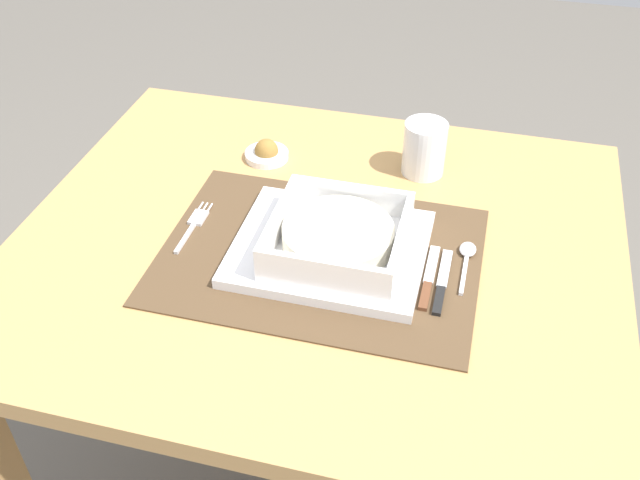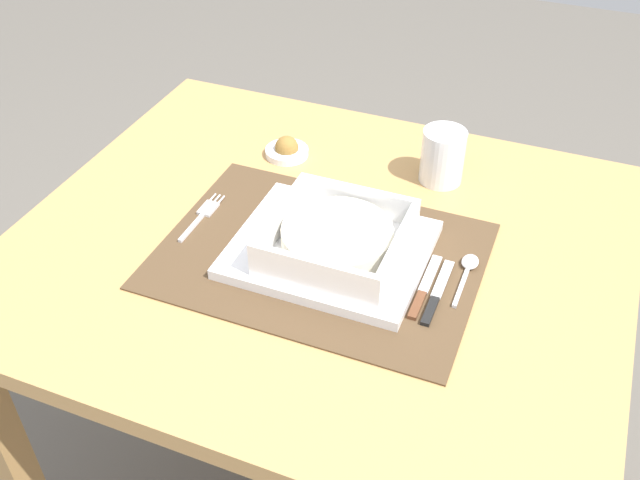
{
  "view_description": "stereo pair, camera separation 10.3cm",
  "coord_description": "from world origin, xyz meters",
  "px_view_note": "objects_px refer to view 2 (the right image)",
  "views": [
    {
      "loc": [
        0.21,
        -0.81,
        1.38
      ],
      "look_at": [
        0.01,
        -0.04,
        0.73
      ],
      "focal_mm": 40.83,
      "sensor_mm": 36.0,
      "label": 1
    },
    {
      "loc": [
        0.31,
        -0.78,
        1.38
      ],
      "look_at": [
        0.01,
        -0.04,
        0.73
      ],
      "focal_mm": 40.83,
      "sensor_mm": 36.0,
      "label": 2
    }
  ],
  "objects_px": {
    "dining_table": "(320,290)",
    "condiment_saucer": "(287,150)",
    "bread_knife": "(423,290)",
    "fork": "(204,214)",
    "spoon": "(468,267)",
    "butter_knife": "(436,296)",
    "porridge_bowl": "(337,240)",
    "drinking_glass": "(442,159)"
  },
  "relations": [
    {
      "from": "dining_table",
      "to": "condiment_saucer",
      "type": "bearing_deg",
      "value": 125.78
    },
    {
      "from": "dining_table",
      "to": "bread_knife",
      "type": "bearing_deg",
      "value": -17.83
    },
    {
      "from": "bread_knife",
      "to": "condiment_saucer",
      "type": "relative_size",
      "value": 1.79
    },
    {
      "from": "fork",
      "to": "dining_table",
      "type": "bearing_deg",
      "value": 1.42
    },
    {
      "from": "spoon",
      "to": "bread_knife",
      "type": "height_order",
      "value": "spoon"
    },
    {
      "from": "fork",
      "to": "condiment_saucer",
      "type": "bearing_deg",
      "value": 74.18
    },
    {
      "from": "dining_table",
      "to": "butter_knife",
      "type": "height_order",
      "value": "butter_knife"
    },
    {
      "from": "bread_knife",
      "to": "condiment_saucer",
      "type": "xyz_separation_m",
      "value": [
        -0.31,
        0.25,
        0.0
      ]
    },
    {
      "from": "spoon",
      "to": "butter_knife",
      "type": "xyz_separation_m",
      "value": [
        -0.03,
        -0.07,
        -0.0
      ]
    },
    {
      "from": "dining_table",
      "to": "butter_knife",
      "type": "relative_size",
      "value": 6.69
    },
    {
      "from": "fork",
      "to": "bread_knife",
      "type": "xyz_separation_m",
      "value": [
        0.36,
        -0.04,
        0.0
      ]
    },
    {
      "from": "fork",
      "to": "spoon",
      "type": "distance_m",
      "value": 0.41
    },
    {
      "from": "dining_table",
      "to": "porridge_bowl",
      "type": "bearing_deg",
      "value": -42.88
    },
    {
      "from": "dining_table",
      "to": "drinking_glass",
      "type": "xyz_separation_m",
      "value": [
        0.12,
        0.22,
        0.14
      ]
    },
    {
      "from": "butter_knife",
      "to": "condiment_saucer",
      "type": "height_order",
      "value": "condiment_saucer"
    },
    {
      "from": "spoon",
      "to": "butter_knife",
      "type": "bearing_deg",
      "value": -109.73
    },
    {
      "from": "dining_table",
      "to": "bread_knife",
      "type": "relative_size",
      "value": 6.7
    },
    {
      "from": "fork",
      "to": "drinking_glass",
      "type": "height_order",
      "value": "drinking_glass"
    },
    {
      "from": "condiment_saucer",
      "to": "bread_knife",
      "type": "bearing_deg",
      "value": -38.6
    },
    {
      "from": "dining_table",
      "to": "porridge_bowl",
      "type": "xyz_separation_m",
      "value": [
        0.04,
        -0.04,
        0.14
      ]
    },
    {
      "from": "condiment_saucer",
      "to": "porridge_bowl",
      "type": "bearing_deg",
      "value": -52.1
    },
    {
      "from": "dining_table",
      "to": "fork",
      "type": "distance_m",
      "value": 0.22
    },
    {
      "from": "butter_knife",
      "to": "drinking_glass",
      "type": "bearing_deg",
      "value": 99.14
    },
    {
      "from": "spoon",
      "to": "fork",
      "type": "bearing_deg",
      "value": -175.32
    },
    {
      "from": "porridge_bowl",
      "to": "bread_knife",
      "type": "bearing_deg",
      "value": -7.76
    },
    {
      "from": "fork",
      "to": "porridge_bowl",
      "type": "bearing_deg",
      "value": -8.77
    },
    {
      "from": "bread_knife",
      "to": "spoon",
      "type": "bearing_deg",
      "value": 54.2
    },
    {
      "from": "spoon",
      "to": "butter_knife",
      "type": "distance_m",
      "value": 0.08
    },
    {
      "from": "spoon",
      "to": "bread_knife",
      "type": "distance_m",
      "value": 0.08
    },
    {
      "from": "butter_knife",
      "to": "drinking_glass",
      "type": "height_order",
      "value": "drinking_glass"
    },
    {
      "from": "fork",
      "to": "drinking_glass",
      "type": "distance_m",
      "value": 0.39
    },
    {
      "from": "porridge_bowl",
      "to": "condiment_saucer",
      "type": "xyz_separation_m",
      "value": [
        -0.18,
        0.23,
        -0.03
      ]
    },
    {
      "from": "spoon",
      "to": "bread_knife",
      "type": "bearing_deg",
      "value": -123.33
    },
    {
      "from": "fork",
      "to": "condiment_saucer",
      "type": "distance_m",
      "value": 0.21
    },
    {
      "from": "porridge_bowl",
      "to": "spoon",
      "type": "xyz_separation_m",
      "value": [
        0.18,
        0.05,
        -0.03
      ]
    },
    {
      "from": "bread_knife",
      "to": "condiment_saucer",
      "type": "height_order",
      "value": "condiment_saucer"
    },
    {
      "from": "bread_knife",
      "to": "fork",
      "type": "bearing_deg",
      "value": 172.0
    },
    {
      "from": "drinking_glass",
      "to": "butter_knife",
      "type": "bearing_deg",
      "value": -76.53
    },
    {
      "from": "porridge_bowl",
      "to": "drinking_glass",
      "type": "distance_m",
      "value": 0.27
    },
    {
      "from": "condiment_saucer",
      "to": "fork",
      "type": "bearing_deg",
      "value": -102.9
    },
    {
      "from": "porridge_bowl",
      "to": "fork",
      "type": "xyz_separation_m",
      "value": [
        -0.23,
        0.02,
        -0.04
      ]
    },
    {
      "from": "spoon",
      "to": "condiment_saucer",
      "type": "height_order",
      "value": "condiment_saucer"
    }
  ]
}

